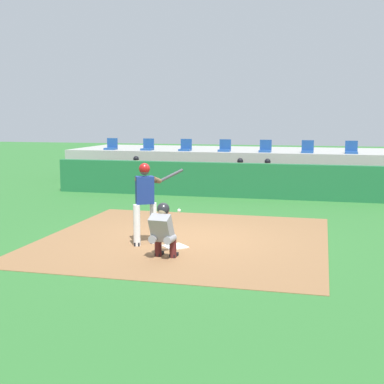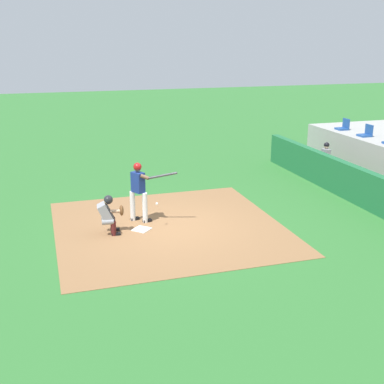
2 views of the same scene
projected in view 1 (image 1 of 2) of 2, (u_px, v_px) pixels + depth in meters
name	position (u px, v px, depth m)	size (l,w,h in m)	color
ground_plane	(185.00, 239.00, 12.09)	(80.00, 80.00, 0.00)	#2D6B2D
dirt_infield	(185.00, 239.00, 12.09)	(6.40, 6.40, 0.01)	olive
home_plate	(175.00, 246.00, 11.32)	(0.44, 0.44, 0.02)	white
batter_at_plate	(146.00, 198.00, 11.43)	(0.83, 1.29, 1.80)	silver
catcher_crouched	(163.00, 228.00, 10.37)	(0.51, 1.74, 1.13)	gray
dugout_wall	(232.00, 180.00, 18.24)	(13.00, 0.30, 1.20)	#1E6638
dugout_bench	(237.00, 187.00, 19.26)	(11.80, 0.44, 0.45)	olive
dugout_player_0	(135.00, 173.00, 19.98)	(0.49, 0.70, 1.30)	#939399
dugout_player_1	(239.00, 176.00, 19.02)	(0.49, 0.70, 1.30)	#939399
dugout_player_2	(267.00, 176.00, 18.78)	(0.49, 0.70, 1.30)	#939399
stands_platform	(250.00, 166.00, 22.46)	(15.00, 4.40, 1.40)	#9E9E99
stadium_seat_0	(111.00, 146.00, 22.24)	(0.46, 0.46, 0.48)	#1E478C
stadium_seat_1	(148.00, 147.00, 21.85)	(0.46, 0.46, 0.48)	#1E478C
stadium_seat_2	(186.00, 147.00, 21.46)	(0.46, 0.46, 0.48)	#1E478C
stadium_seat_3	(225.00, 148.00, 21.07)	(0.46, 0.46, 0.48)	#1E478C
stadium_seat_4	(265.00, 149.00, 20.68)	(0.46, 0.46, 0.48)	#1E478C
stadium_seat_5	(308.00, 149.00, 20.29)	(0.46, 0.46, 0.48)	#1E478C
stadium_seat_6	(351.00, 150.00, 19.90)	(0.46, 0.46, 0.48)	#1E478C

